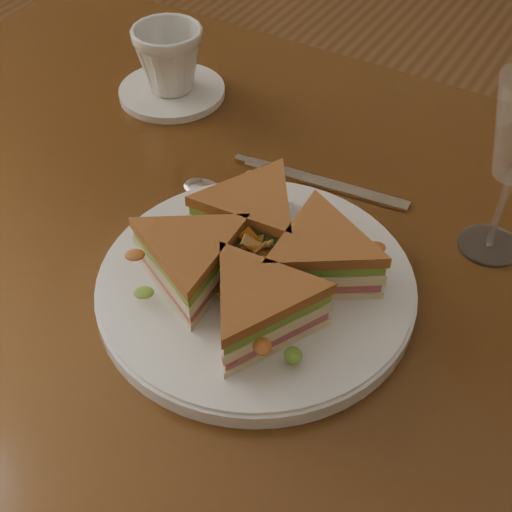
{
  "coord_description": "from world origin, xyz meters",
  "views": [
    {
      "loc": [
        0.28,
        -0.48,
        1.27
      ],
      "look_at": [
        0.04,
        -0.07,
        0.8
      ],
      "focal_mm": 50.0,
      "sensor_mm": 36.0,
      "label": 1
    }
  ],
  "objects_px": {
    "table": "(258,299)",
    "sandwich_wedges": "(256,260)",
    "spoon": "(222,192)",
    "knife": "(313,181)",
    "plate": "(256,286)",
    "saucer": "(172,92)",
    "coffee_cup": "(169,59)"
  },
  "relations": [
    {
      "from": "table",
      "to": "sandwich_wedges",
      "type": "relative_size",
      "value": 4.21
    },
    {
      "from": "spoon",
      "to": "saucer",
      "type": "bearing_deg",
      "value": 121.95
    },
    {
      "from": "table",
      "to": "plate",
      "type": "relative_size",
      "value": 3.84
    },
    {
      "from": "sandwich_wedges",
      "to": "saucer",
      "type": "xyz_separation_m",
      "value": [
        -0.28,
        0.25,
        -0.04
      ]
    },
    {
      "from": "saucer",
      "to": "spoon",
      "type": "bearing_deg",
      "value": -39.79
    },
    {
      "from": "plate",
      "to": "saucer",
      "type": "distance_m",
      "value": 0.38
    },
    {
      "from": "spoon",
      "to": "knife",
      "type": "bearing_deg",
      "value": 25.14
    },
    {
      "from": "sandwich_wedges",
      "to": "saucer",
      "type": "bearing_deg",
      "value": 138.12
    },
    {
      "from": "spoon",
      "to": "coffee_cup",
      "type": "relative_size",
      "value": 1.92
    },
    {
      "from": "knife",
      "to": "sandwich_wedges",
      "type": "bearing_deg",
      "value": -86.05
    },
    {
      "from": "spoon",
      "to": "plate",
      "type": "bearing_deg",
      "value": -63.16
    },
    {
      "from": "sandwich_wedges",
      "to": "spoon",
      "type": "relative_size",
      "value": 1.61
    },
    {
      "from": "coffee_cup",
      "to": "sandwich_wedges",
      "type": "bearing_deg",
      "value": -55.74
    },
    {
      "from": "sandwich_wedges",
      "to": "coffee_cup",
      "type": "distance_m",
      "value": 0.38
    },
    {
      "from": "table",
      "to": "spoon",
      "type": "distance_m",
      "value": 0.13
    },
    {
      "from": "saucer",
      "to": "plate",
      "type": "bearing_deg",
      "value": -41.88
    },
    {
      "from": "sandwich_wedges",
      "to": "spoon",
      "type": "bearing_deg",
      "value": 135.1
    },
    {
      "from": "saucer",
      "to": "coffee_cup",
      "type": "distance_m",
      "value": 0.05
    },
    {
      "from": "table",
      "to": "plate",
      "type": "height_order",
      "value": "plate"
    },
    {
      "from": "sandwich_wedges",
      "to": "spoon",
      "type": "xyz_separation_m",
      "value": [
        -0.11,
        0.11,
        -0.04
      ]
    },
    {
      "from": "saucer",
      "to": "table",
      "type": "bearing_deg",
      "value": -37.08
    },
    {
      "from": "knife",
      "to": "saucer",
      "type": "height_order",
      "value": "saucer"
    },
    {
      "from": "plate",
      "to": "table",
      "type": "bearing_deg",
      "value": 119.43
    },
    {
      "from": "spoon",
      "to": "sandwich_wedges",
      "type": "bearing_deg",
      "value": -63.16
    },
    {
      "from": "plate",
      "to": "knife",
      "type": "bearing_deg",
      "value": 99.78
    },
    {
      "from": "table",
      "to": "spoon",
      "type": "bearing_deg",
      "value": 150.44
    },
    {
      "from": "table",
      "to": "knife",
      "type": "distance_m",
      "value": 0.15
    },
    {
      "from": "plate",
      "to": "saucer",
      "type": "bearing_deg",
      "value": 138.12
    },
    {
      "from": "plate",
      "to": "knife",
      "type": "distance_m",
      "value": 0.19
    },
    {
      "from": "knife",
      "to": "coffee_cup",
      "type": "xyz_separation_m",
      "value": [
        -0.25,
        0.07,
        0.05
      ]
    },
    {
      "from": "table",
      "to": "spoon",
      "type": "height_order",
      "value": "spoon"
    },
    {
      "from": "knife",
      "to": "saucer",
      "type": "xyz_separation_m",
      "value": [
        -0.25,
        0.07,
        0.0
      ]
    }
  ]
}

